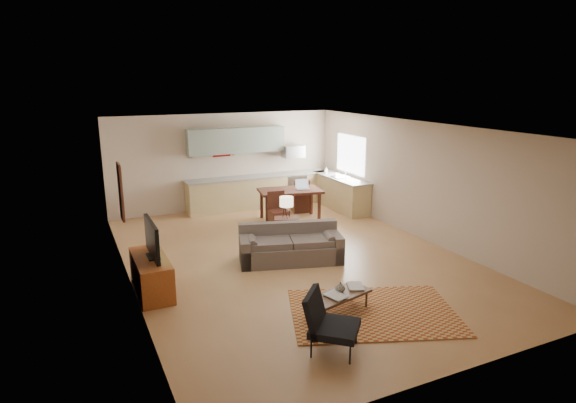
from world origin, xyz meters
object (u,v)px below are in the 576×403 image
coffee_table (338,304)px  armchair (335,323)px  console_table (286,231)px  tv_credenza (151,275)px  dining_table (290,205)px  sofa (291,244)px

coffee_table → armchair: size_ratio=1.34×
coffee_table → console_table: console_table is taller
tv_credenza → console_table: bearing=21.9°
coffee_table → dining_table: size_ratio=0.70×
sofa → console_table: 1.06m
armchair → dining_table: 6.37m
coffee_table → dining_table: (1.58, 5.09, 0.24)m
console_table → dining_table: size_ratio=0.39×
tv_credenza → coffee_table: bearing=-39.4°
armchair → dining_table: armchair is taller
console_table → dining_table: bearing=83.9°
sofa → armchair: 3.38m
coffee_table → tv_credenza: tv_credenza is taller
tv_credenza → console_table: size_ratio=2.25×
tv_credenza → dining_table: bearing=36.3°
sofa → dining_table: dining_table is taller
coffee_table → dining_table: 5.33m
dining_table → coffee_table: bearing=-97.0°
console_table → sofa: bearing=-88.8°
sofa → dining_table: (1.29, 2.73, 0.03)m
armchair → tv_credenza: (-1.93, 2.97, -0.10)m
armchair → console_table: armchair is taller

